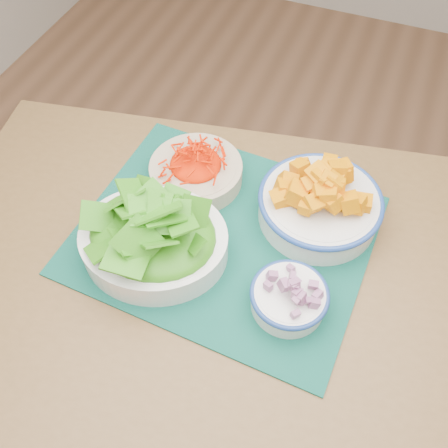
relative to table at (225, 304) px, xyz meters
name	(u,v)px	position (x,y,z in m)	size (l,w,h in m)	color
ground	(304,371)	(0.19, 0.18, -0.64)	(4.00, 4.00, 0.00)	#A57350
table	(225,304)	(0.00, 0.00, 0.00)	(1.19, 0.91, 0.75)	brown
placemat	(224,234)	(-0.03, 0.08, 0.11)	(0.51, 0.41, 0.00)	#05322A
carrot_bowl	(196,168)	(-0.13, 0.18, 0.15)	(0.24, 0.24, 0.07)	tan
squash_bowl	(321,199)	(0.11, 0.17, 0.17)	(0.28, 0.28, 0.11)	silver
lettuce_bowl	(152,233)	(-0.13, -0.01, 0.17)	(0.30, 0.27, 0.12)	white
onion_bowl	(289,296)	(0.12, -0.02, 0.15)	(0.14, 0.14, 0.06)	white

